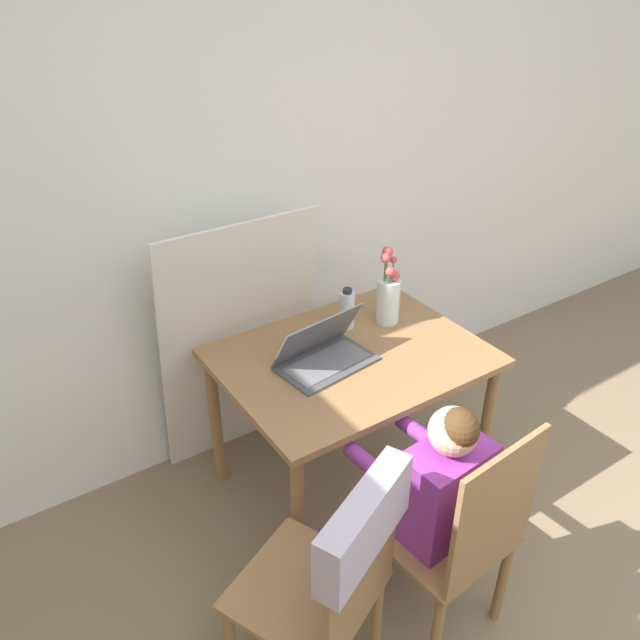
# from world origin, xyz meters

# --- Properties ---
(wall_back) EXTENTS (6.40, 0.05, 2.50)m
(wall_back) POSITION_xyz_m (0.00, 2.23, 1.25)
(wall_back) COLOR white
(wall_back) RESTS_ON ground_plane
(dining_table) EXTENTS (1.05, 0.79, 0.70)m
(dining_table) POSITION_xyz_m (-0.03, 1.61, 0.61)
(dining_table) COLOR olive
(dining_table) RESTS_ON ground_plane
(chair_occupied) EXTENTS (0.43, 0.43, 0.92)m
(chair_occupied) POSITION_xyz_m (-0.15, 0.85, 0.46)
(chair_occupied) COLOR olive
(chair_occupied) RESTS_ON ground_plane
(chair_spare) EXTENTS (0.54, 0.56, 0.93)m
(chair_spare) POSITION_xyz_m (-0.61, 0.87, 0.62)
(chair_spare) COLOR olive
(chair_spare) RESTS_ON ground_plane
(person_seated) EXTENTS (0.33, 0.44, 0.94)m
(person_seated) POSITION_xyz_m (-0.16, 0.98, 0.58)
(person_seated) COLOR purple
(person_seated) RESTS_ON ground_plane
(laptop) EXTENTS (0.41, 0.27, 0.21)m
(laptop) POSITION_xyz_m (-0.16, 1.63, 0.75)
(laptop) COLOR #4C4C51
(laptop) RESTS_ON dining_table
(flower_vase) EXTENTS (0.10, 0.10, 0.35)m
(flower_vase) POSITION_xyz_m (0.25, 1.74, 0.83)
(flower_vase) COLOR silver
(flower_vase) RESTS_ON dining_table
(water_bottle) EXTENTS (0.07, 0.07, 0.18)m
(water_bottle) POSITION_xyz_m (0.08, 1.80, 0.79)
(water_bottle) COLOR silver
(water_bottle) RESTS_ON dining_table
(cardboard_panel) EXTENTS (0.73, 0.18, 1.20)m
(cardboard_panel) POSITION_xyz_m (-0.30, 2.08, 0.60)
(cardboard_panel) COLOR silver
(cardboard_panel) RESTS_ON ground_plane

